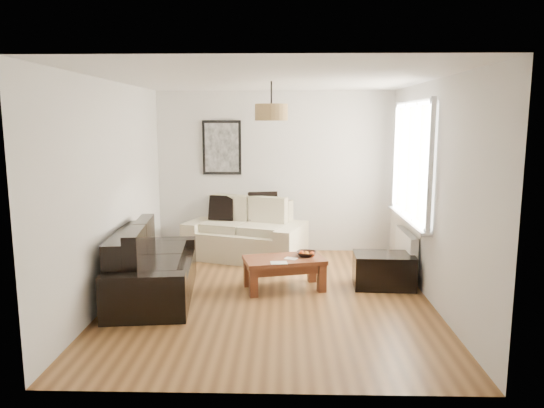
{
  "coord_description": "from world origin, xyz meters",
  "views": [
    {
      "loc": [
        0.17,
        -5.96,
        2.13
      ],
      "look_at": [
        0.0,
        0.6,
        1.05
      ],
      "focal_mm": 33.52,
      "sensor_mm": 36.0,
      "label": 1
    }
  ],
  "objects_px": {
    "loveseat_cream": "(245,230)",
    "coffee_table": "(284,273)",
    "ottoman": "(384,271)",
    "sofa_leather": "(154,264)"
  },
  "relations": [
    {
      "from": "ottoman",
      "to": "sofa_leather",
      "type": "bearing_deg",
      "value": -171.93
    },
    {
      "from": "loveseat_cream",
      "to": "coffee_table",
      "type": "bearing_deg",
      "value": -48.93
    },
    {
      "from": "coffee_table",
      "to": "ottoman",
      "type": "xyz_separation_m",
      "value": [
        1.29,
        0.11,
        0.01
      ]
    },
    {
      "from": "coffee_table",
      "to": "ottoman",
      "type": "bearing_deg",
      "value": 4.87
    },
    {
      "from": "loveseat_cream",
      "to": "sofa_leather",
      "type": "height_order",
      "value": "loveseat_cream"
    },
    {
      "from": "coffee_table",
      "to": "loveseat_cream",
      "type": "bearing_deg",
      "value": 112.17
    },
    {
      "from": "loveseat_cream",
      "to": "sofa_leather",
      "type": "xyz_separation_m",
      "value": [
        -0.98,
        -1.8,
        -0.04
      ]
    },
    {
      "from": "sofa_leather",
      "to": "ottoman",
      "type": "distance_m",
      "value": 2.91
    },
    {
      "from": "loveseat_cream",
      "to": "coffee_table",
      "type": "xyz_separation_m",
      "value": [
        0.61,
        -1.5,
        -0.24
      ]
    },
    {
      "from": "loveseat_cream",
      "to": "ottoman",
      "type": "height_order",
      "value": "loveseat_cream"
    }
  ]
}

